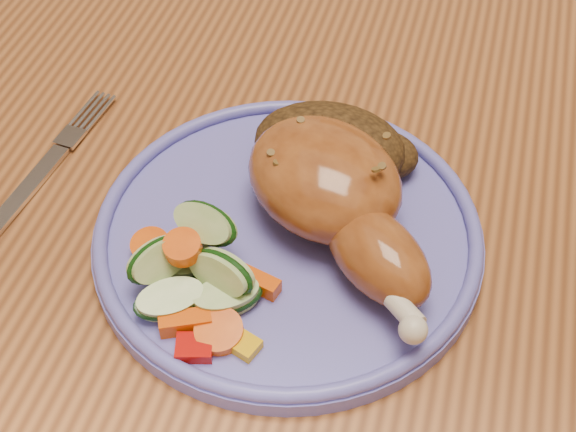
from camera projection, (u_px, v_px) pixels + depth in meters
The scene contains 7 objects.
dining_table at pixel (385, 225), 0.66m from camera, with size 0.90×1.40×0.75m.
plate at pixel (288, 237), 0.54m from camera, with size 0.26×0.26×0.01m, color #5D59B9.
plate_rim at pixel (288, 226), 0.53m from camera, with size 0.26×0.26×0.01m, color #5D59B9.
chicken_leg at pixel (337, 196), 0.52m from camera, with size 0.17×0.18×0.06m.
rice_pilaf at pixel (333, 148), 0.56m from camera, with size 0.12×0.08×0.05m.
vegetable_pile at pixel (192, 273), 0.49m from camera, with size 0.10×0.11×0.05m.
fork at pixel (37, 177), 0.58m from camera, with size 0.03×0.16×0.00m.
Camera 1 is at (0.04, -0.44, 1.17)m, focal length 50.00 mm.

